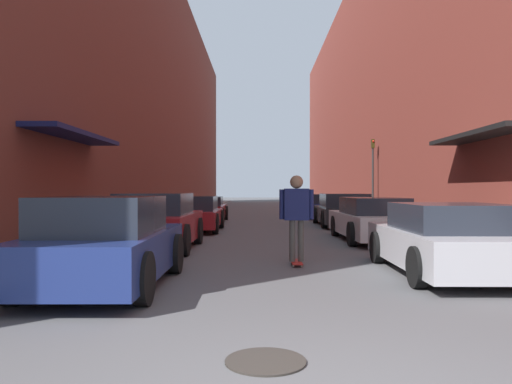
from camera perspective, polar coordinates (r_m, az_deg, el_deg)
name	(u,v)px	position (r m, az deg, el deg)	size (l,w,h in m)	color
ground	(268,217)	(26.22, 1.38, -2.92)	(127.48, 127.48, 0.00)	#515154
curb_strip_left	(191,211)	(32.30, -7.41, -2.21)	(1.80, 57.95, 0.12)	gray
curb_strip_right	(342,211)	(32.44, 9.76, -2.20)	(1.80, 57.95, 0.12)	gray
building_row_left	(146,93)	(33.36, -12.45, 11.00)	(4.90, 57.95, 15.35)	brown
building_row_right	(387,91)	(33.59, 14.75, 11.10)	(4.90, 57.95, 15.54)	brown
parked_car_left_0	(106,244)	(7.86, -16.81, -5.71)	(1.86, 3.94, 1.37)	navy
parked_car_left_1	(157,222)	(12.47, -11.29, -3.42)	(1.92, 3.97, 1.38)	maroon
parked_car_left_2	(192,214)	(17.80, -7.33, -2.51)	(2.06, 4.07, 1.24)	maroon
parked_car_left_3	(206,209)	(23.00, -5.79, -1.96)	(1.88, 4.12, 1.15)	maroon
parked_car_right_0	(448,240)	(9.32, 21.12, -5.13)	(2.03, 4.12, 1.23)	#B7B7BC
parked_car_right_1	(372,220)	(14.69, 13.12, -3.11)	(1.85, 4.70, 1.24)	silver
parked_car_right_2	(343,210)	(20.47, 9.94, -2.07)	(2.09, 4.73, 1.31)	#232326
parked_car_right_3	(322,206)	(26.19, 7.52, -1.61)	(1.97, 4.82, 1.23)	navy
skateboarder	(297,210)	(9.75, 4.65, -2.04)	(0.67, 0.78, 1.75)	#B2231E
manhole_cover	(266,361)	(4.50, 1.10, -18.76)	(0.70, 0.70, 0.02)	#332D28
traffic_light	(373,169)	(26.32, 13.22, 2.57)	(0.16, 0.22, 3.93)	#2D2D2D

